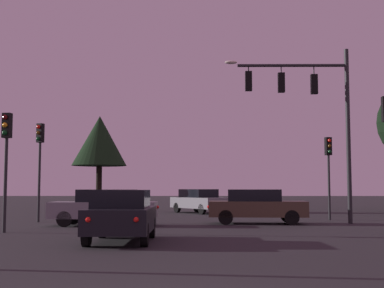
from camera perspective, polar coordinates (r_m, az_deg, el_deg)
The scene contains 10 objects.
ground_plane at distance 30.90m, azimuth -0.33°, elevation -7.70°, with size 168.00×168.00×0.00m, color #262326.
traffic_signal_mast_arm at distance 24.72m, azimuth 12.71°, elevation 4.26°, with size 5.65×0.39×7.91m.
traffic_light_corner_right at distance 26.00m, azimuth -16.05°, elevation -0.86°, with size 0.37×0.39×4.63m.
traffic_light_median at distance 27.44m, azimuth 14.47°, elevation -1.78°, with size 0.35×0.38×4.13m.
traffic_light_far_side at distance 20.17m, azimuth -19.33°, elevation -0.34°, with size 0.34×0.37×4.28m.
car_nearside_lane at distance 15.81m, azimuth -7.55°, elevation -7.54°, with size 1.82×4.02×1.52m.
car_crossing_left at distance 22.85m, azimuth -9.35°, elevation -6.66°, with size 4.51×1.79×1.52m.
car_crossing_right at distance 24.01m, azimuth 6.95°, elevation -6.59°, with size 4.45×2.12×1.52m.
car_far_lane at distance 34.06m, azimuth 0.77°, elevation -6.10°, with size 3.91×4.81×1.52m.
tree_center_horizon at distance 37.25m, azimuth -9.90°, elevation 0.30°, with size 3.77×3.77×6.59m.
Camera 1 is at (0.57, -6.35, 1.55)m, focal length 49.67 mm.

